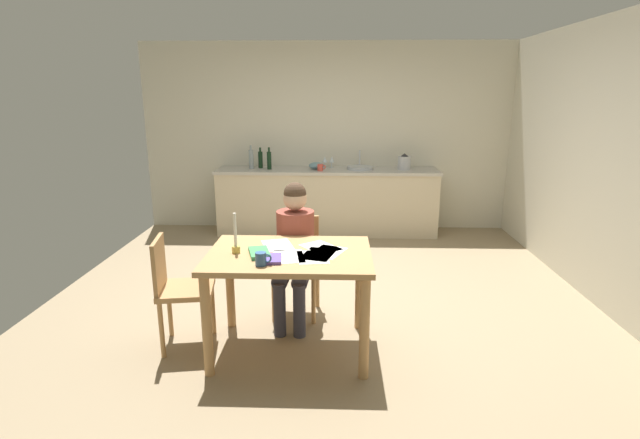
% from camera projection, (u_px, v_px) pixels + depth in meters
% --- Properties ---
extents(ground_plane, '(5.20, 5.20, 0.04)m').
position_uv_depth(ground_plane, '(322.00, 298.00, 4.68)').
color(ground_plane, '#937F60').
extents(wall_back, '(5.20, 0.12, 2.60)m').
position_uv_depth(wall_back, '(328.00, 137.00, 6.86)').
color(wall_back, beige).
rests_on(wall_back, ground).
extents(wall_right, '(0.12, 5.20, 2.60)m').
position_uv_depth(wall_right, '(616.00, 164.00, 4.26)').
color(wall_right, beige).
rests_on(wall_right, ground).
extents(kitchen_counter, '(3.03, 0.64, 0.90)m').
position_uv_depth(kitchen_counter, '(327.00, 201.00, 6.73)').
color(kitchen_counter, beige).
rests_on(kitchen_counter, ground).
extents(dining_table, '(1.19, 0.86, 0.78)m').
position_uv_depth(dining_table, '(290.00, 268.00, 3.55)').
color(dining_table, tan).
rests_on(dining_table, ground).
extents(chair_at_table, '(0.42, 0.42, 0.86)m').
position_uv_depth(chair_at_table, '(297.00, 261.00, 4.24)').
color(chair_at_table, tan).
rests_on(chair_at_table, ground).
extents(person_seated, '(0.34, 0.60, 1.19)m').
position_uv_depth(person_seated, '(294.00, 244.00, 4.05)').
color(person_seated, brown).
rests_on(person_seated, ground).
extents(chair_side_empty, '(0.46, 0.46, 0.87)m').
position_uv_depth(chair_side_empty, '(178.00, 287.00, 3.65)').
color(chair_side_empty, tan).
rests_on(chair_side_empty, ground).
extents(coffee_mug, '(0.11, 0.08, 0.09)m').
position_uv_depth(coffee_mug, '(261.00, 259.00, 3.24)').
color(coffee_mug, '#33598C').
rests_on(coffee_mug, dining_table).
extents(candlestick, '(0.06, 0.06, 0.30)m').
position_uv_depth(candlestick, '(236.00, 242.00, 3.49)').
color(candlestick, gold).
rests_on(candlestick, dining_table).
extents(book_magazine, '(0.17, 0.22, 0.02)m').
position_uv_depth(book_magazine, '(270.00, 259.00, 3.35)').
color(book_magazine, '#5C459B').
rests_on(book_magazine, dining_table).
extents(book_cookery, '(0.20, 0.28, 0.03)m').
position_uv_depth(book_cookery, '(259.00, 253.00, 3.47)').
color(book_cookery, '#3F8E51').
rests_on(book_cookery, dining_table).
extents(paper_letter, '(0.25, 0.32, 0.00)m').
position_uv_depth(paper_letter, '(313.00, 257.00, 3.42)').
color(paper_letter, white).
rests_on(paper_letter, dining_table).
extents(paper_bill, '(0.35, 0.36, 0.00)m').
position_uv_depth(paper_bill, '(321.00, 247.00, 3.64)').
color(paper_bill, white).
rests_on(paper_bill, dining_table).
extents(paper_envelope, '(0.29, 0.35, 0.00)m').
position_uv_depth(paper_envelope, '(278.00, 245.00, 3.69)').
color(paper_envelope, white).
rests_on(paper_envelope, dining_table).
extents(paper_receipt, '(0.28, 0.34, 0.00)m').
position_uv_depth(paper_receipt, '(318.00, 254.00, 3.48)').
color(paper_receipt, white).
rests_on(paper_receipt, dining_table).
extents(paper_notice, '(0.26, 0.33, 0.00)m').
position_uv_depth(paper_notice, '(289.00, 256.00, 3.43)').
color(paper_notice, white).
rests_on(paper_notice, dining_table).
extents(paper_flyer, '(0.31, 0.36, 0.00)m').
position_uv_depth(paper_flyer, '(327.00, 252.00, 3.53)').
color(paper_flyer, white).
rests_on(paper_flyer, dining_table).
extents(sink_unit, '(0.36, 0.36, 0.24)m').
position_uv_depth(sink_unit, '(360.00, 168.00, 6.60)').
color(sink_unit, '#B2B7BC').
rests_on(sink_unit, kitchen_counter).
extents(bottle_oil, '(0.06, 0.06, 0.32)m').
position_uv_depth(bottle_oil, '(251.00, 159.00, 6.62)').
color(bottle_oil, '#8C999E').
rests_on(bottle_oil, kitchen_counter).
extents(bottle_vinegar, '(0.06, 0.06, 0.28)m').
position_uv_depth(bottle_vinegar, '(260.00, 159.00, 6.68)').
color(bottle_vinegar, black).
rests_on(bottle_vinegar, kitchen_counter).
extents(bottle_wine_red, '(0.06, 0.06, 0.30)m').
position_uv_depth(bottle_wine_red, '(269.00, 160.00, 6.57)').
color(bottle_wine_red, black).
rests_on(bottle_wine_red, kitchen_counter).
extents(mixing_bowl, '(0.21, 0.21, 0.09)m').
position_uv_depth(mixing_bowl, '(316.00, 166.00, 6.61)').
color(mixing_bowl, '#668C99').
rests_on(mixing_bowl, kitchen_counter).
extents(stovetop_kettle, '(0.18, 0.18, 0.22)m').
position_uv_depth(stovetop_kettle, '(404.00, 162.00, 6.55)').
color(stovetop_kettle, '#B7BABF').
rests_on(stovetop_kettle, kitchen_counter).
extents(wine_glass_near_sink, '(0.07, 0.07, 0.15)m').
position_uv_depth(wine_glass_near_sink, '(332.00, 160.00, 6.73)').
color(wine_glass_near_sink, silver).
rests_on(wine_glass_near_sink, kitchen_counter).
extents(wine_glass_by_kettle, '(0.07, 0.07, 0.15)m').
position_uv_depth(wine_glass_by_kettle, '(325.00, 160.00, 6.73)').
color(wine_glass_by_kettle, silver).
rests_on(wine_glass_by_kettle, kitchen_counter).
extents(teacup_on_counter, '(0.11, 0.08, 0.09)m').
position_uv_depth(teacup_on_counter, '(320.00, 167.00, 6.46)').
color(teacup_on_counter, '#D84C3F').
rests_on(teacup_on_counter, kitchen_counter).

